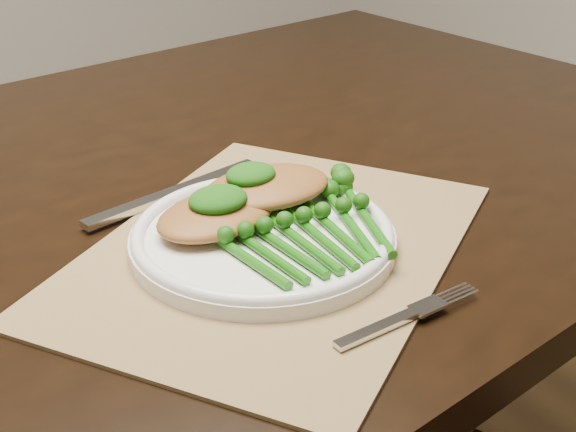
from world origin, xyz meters
TOP-DOWN VIEW (x-y plane):
  - placemat at (0.13, -0.34)m, footprint 0.53×0.49m
  - dinner_plate at (0.12, -0.33)m, footprint 0.25×0.25m
  - knife at (0.09, -0.19)m, footprint 0.22×0.05m
  - fork at (0.17, -0.50)m, footprint 0.15×0.02m
  - chicken_fillet_left at (0.10, -0.30)m, footprint 0.14×0.11m
  - chicken_fillet_right at (0.16, -0.28)m, footprint 0.14×0.10m
  - pesto_dollop_left at (0.10, -0.30)m, footprint 0.06×0.05m
  - pesto_dollop_right at (0.15, -0.28)m, footprint 0.05×0.04m
  - broccolini_bundle at (0.15, -0.37)m, footprint 0.18×0.19m

SIDE VIEW (x-z plane):
  - placemat at x=0.13m, z-range 0.75..0.75m
  - fork at x=0.17m, z-range 0.76..0.76m
  - knife at x=0.09m, z-range 0.75..0.76m
  - dinner_plate at x=0.12m, z-range 0.75..0.78m
  - broccolini_bundle at x=0.15m, z-range 0.75..0.79m
  - chicken_fillet_left at x=0.10m, z-range 0.77..0.79m
  - chicken_fillet_right at x=0.16m, z-range 0.77..0.80m
  - pesto_dollop_left at x=0.10m, z-range 0.79..0.81m
  - pesto_dollop_right at x=0.15m, z-range 0.79..0.81m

